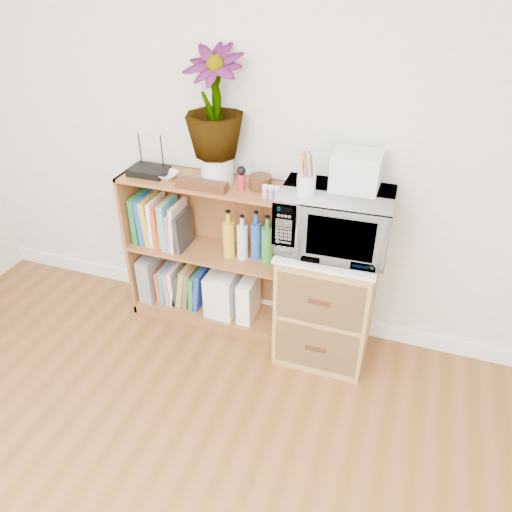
% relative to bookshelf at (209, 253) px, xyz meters
% --- Properties ---
extents(skirting_board, '(4.00, 0.02, 0.10)m').
position_rel_bookshelf_xyz_m(skirting_board, '(0.35, 0.14, -0.42)').
color(skirting_board, white).
rests_on(skirting_board, ground).
extents(bookshelf, '(1.00, 0.30, 0.95)m').
position_rel_bookshelf_xyz_m(bookshelf, '(0.00, 0.00, 0.00)').
color(bookshelf, brown).
rests_on(bookshelf, ground).
extents(wicker_unit, '(0.50, 0.45, 0.70)m').
position_rel_bookshelf_xyz_m(wicker_unit, '(0.75, -0.08, -0.12)').
color(wicker_unit, '#9E7542').
rests_on(wicker_unit, ground).
extents(microwave, '(0.58, 0.40, 0.31)m').
position_rel_bookshelf_xyz_m(microwave, '(0.75, -0.08, 0.40)').
color(microwave, silver).
rests_on(microwave, wicker_unit).
extents(pen_cup, '(0.09, 0.09, 0.10)m').
position_rel_bookshelf_xyz_m(pen_cup, '(0.61, -0.15, 0.61)').
color(pen_cup, silver).
rests_on(pen_cup, microwave).
extents(small_appliance, '(0.23, 0.20, 0.19)m').
position_rel_bookshelf_xyz_m(small_appliance, '(0.82, 0.00, 0.65)').
color(small_appliance, silver).
rests_on(small_appliance, microwave).
extents(router, '(0.22, 0.15, 0.04)m').
position_rel_bookshelf_xyz_m(router, '(-0.34, -0.02, 0.49)').
color(router, black).
rests_on(router, bookshelf).
extents(white_bowl, '(0.13, 0.13, 0.03)m').
position_rel_bookshelf_xyz_m(white_bowl, '(-0.22, -0.03, 0.49)').
color(white_bowl, white).
rests_on(white_bowl, bookshelf).
extents(plant_pot, '(0.18, 0.18, 0.15)m').
position_rel_bookshelf_xyz_m(plant_pot, '(0.07, 0.02, 0.55)').
color(plant_pot, silver).
rests_on(plant_pot, bookshelf).
extents(potted_plant, '(0.31, 0.31, 0.56)m').
position_rel_bookshelf_xyz_m(potted_plant, '(0.07, 0.02, 0.90)').
color(potted_plant, '#37692A').
rests_on(potted_plant, plant_pot).
extents(trinket_box, '(0.29, 0.07, 0.05)m').
position_rel_bookshelf_xyz_m(trinket_box, '(0.03, -0.10, 0.50)').
color(trinket_box, '#371A0F').
rests_on(trinket_box, bookshelf).
extents(kokeshi_doll, '(0.04, 0.04, 0.09)m').
position_rel_bookshelf_xyz_m(kokeshi_doll, '(0.23, -0.04, 0.52)').
color(kokeshi_doll, red).
rests_on(kokeshi_doll, bookshelf).
extents(wooden_bowl, '(0.12, 0.12, 0.07)m').
position_rel_bookshelf_xyz_m(wooden_bowl, '(0.32, 0.01, 0.51)').
color(wooden_bowl, '#3A200F').
rests_on(wooden_bowl, bookshelf).
extents(paint_jars, '(0.11, 0.04, 0.06)m').
position_rel_bookshelf_xyz_m(paint_jars, '(0.41, -0.09, 0.50)').
color(paint_jars, pink).
rests_on(paint_jars, bookshelf).
extents(file_box, '(0.09, 0.24, 0.30)m').
position_rel_bookshelf_xyz_m(file_box, '(-0.42, 0.00, -0.25)').
color(file_box, gray).
rests_on(file_box, bookshelf).
extents(magazine_holder_left, '(0.09, 0.22, 0.28)m').
position_rel_bookshelf_xyz_m(magazine_holder_left, '(0.04, -0.01, -0.27)').
color(magazine_holder_left, silver).
rests_on(magazine_holder_left, bookshelf).
extents(magazine_holder_mid, '(0.09, 0.23, 0.29)m').
position_rel_bookshelf_xyz_m(magazine_holder_mid, '(0.13, -0.01, -0.26)').
color(magazine_holder_mid, white).
rests_on(magazine_holder_mid, bookshelf).
extents(magazine_holder_right, '(0.09, 0.22, 0.28)m').
position_rel_bookshelf_xyz_m(magazine_holder_right, '(0.25, -0.01, -0.27)').
color(magazine_holder_right, white).
rests_on(magazine_holder_right, bookshelf).
extents(cookbooks, '(0.33, 0.20, 0.30)m').
position_rel_bookshelf_xyz_m(cookbooks, '(-0.31, 0.00, 0.17)').
color(cookbooks, '#1A622F').
rests_on(cookbooks, bookshelf).
extents(liquor_bottles, '(0.45, 0.07, 0.29)m').
position_rel_bookshelf_xyz_m(liquor_bottles, '(0.33, 0.00, 0.16)').
color(liquor_bottles, gold).
rests_on(liquor_bottles, bookshelf).
extents(lower_books, '(0.32, 0.19, 0.27)m').
position_rel_bookshelf_xyz_m(lower_books, '(-0.20, 0.00, -0.28)').
color(lower_books, '#DA5126').
rests_on(lower_books, bookshelf).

